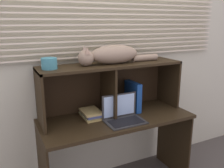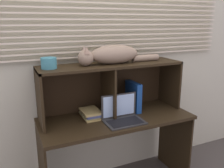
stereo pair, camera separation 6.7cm
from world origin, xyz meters
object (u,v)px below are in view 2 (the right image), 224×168
Objects in this scene: laptop at (122,116)px; book_stack at (91,114)px; binder_upright at (133,96)px; small_basket at (49,63)px; cat at (112,55)px.

laptop reaches higher than book_stack.
binder_upright is 0.87m from small_basket.
small_basket is (-0.34, 0.01, 0.49)m from book_stack.
cat is at bearing 1.43° from book_stack.
cat is 0.55m from small_basket.
binder_upright reaches higher than laptop.
cat reaches higher than binder_upright.
laptop is 0.30m from binder_upright.
laptop is at bearing -18.81° from small_basket.
laptop is 1.45× the size of book_stack.
book_stack is at bearing -178.57° from cat.
binder_upright is 0.45m from book_stack.
laptop is at bearing -85.55° from cat.
book_stack is at bearing -0.86° from small_basket.
laptop is at bearing -137.76° from binder_upright.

